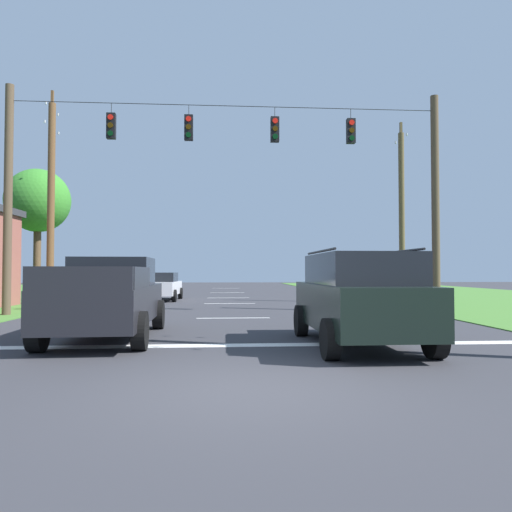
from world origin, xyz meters
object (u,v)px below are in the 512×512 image
object	(u,v)px
utility_pole_near_left	(51,199)
suv_black	(358,297)
overhead_signal_span	(229,189)
distant_car_oncoming	(96,284)
distant_car_crossing_white	(161,286)
tree_roadside_right	(38,202)
pickup_truck	(109,298)
utility_pole_mid_right	(402,215)

from	to	relation	value
utility_pole_near_left	suv_black	bearing A→B (deg)	-50.17
overhead_signal_span	distant_car_oncoming	xyz separation A→B (m)	(-8.34, 13.50, -3.92)
distant_car_crossing_white	tree_roadside_right	bearing A→B (deg)	179.87
distant_car_oncoming	distant_car_crossing_white	bearing A→B (deg)	-45.79
suv_black	distant_car_oncoming	distance (m)	23.98
suv_black	distant_car_oncoming	world-z (taller)	suv_black
pickup_truck	distant_car_oncoming	bearing A→B (deg)	105.22
overhead_signal_span	suv_black	xyz separation A→B (m)	(2.67, -7.79, -3.65)
distant_car_crossing_white	suv_black	bearing A→B (deg)	-69.11
overhead_signal_span	distant_car_crossing_white	xyz separation A→B (m)	(-3.60, 8.63, -3.92)
suv_black	tree_roadside_right	xyz separation A→B (m)	(-12.89, 16.44, 4.31)
suv_black	tree_roadside_right	distance (m)	21.33
utility_pole_near_left	tree_roadside_right	bearing A→B (deg)	119.68
distant_car_crossing_white	tree_roadside_right	size ratio (longest dim) A/B	0.61
overhead_signal_span	suv_black	size ratio (longest dim) A/B	3.40
utility_pole_mid_right	tree_roadside_right	distance (m)	19.27
utility_pole_mid_right	tree_roadside_right	xyz separation A→B (m)	(-18.99, 3.14, 0.92)
pickup_truck	distant_car_crossing_white	bearing A→B (deg)	92.38
overhead_signal_span	utility_pole_mid_right	bearing A→B (deg)	32.14
utility_pole_near_left	distant_car_oncoming	bearing A→B (deg)	89.17
distant_car_crossing_white	utility_pole_near_left	size ratio (longest dim) A/B	0.42
overhead_signal_span	pickup_truck	world-z (taller)	overhead_signal_span
overhead_signal_span	distant_car_oncoming	size ratio (longest dim) A/B	3.71
distant_car_oncoming	utility_pole_near_left	world-z (taller)	utility_pole_near_left
overhead_signal_span	tree_roadside_right	size ratio (longest dim) A/B	2.29
pickup_truck	utility_pole_mid_right	world-z (taller)	utility_pole_mid_right
distant_car_crossing_white	utility_pole_near_left	xyz separation A→B (m)	(-4.85, -3.09, 4.28)
overhead_signal_span	pickup_truck	bearing A→B (deg)	-115.75
tree_roadside_right	pickup_truck	bearing A→B (deg)	-63.98
overhead_signal_span	utility_pole_mid_right	size ratio (longest dim) A/B	1.79
pickup_truck	tree_roadside_right	bearing A→B (deg)	116.02
utility_pole_mid_right	utility_pole_near_left	size ratio (longest dim) A/B	0.89
overhead_signal_span	utility_pole_near_left	world-z (taller)	utility_pole_near_left
overhead_signal_span	pickup_truck	xyz separation A→B (m)	(-2.98, -6.18, -3.74)
distant_car_oncoming	utility_pole_mid_right	size ratio (longest dim) A/B	0.48
overhead_signal_span	distant_car_crossing_white	bearing A→B (deg)	112.62
overhead_signal_span	tree_roadside_right	distance (m)	13.41
pickup_truck	utility_pole_near_left	distance (m)	13.57
tree_roadside_right	distant_car_crossing_white	bearing A→B (deg)	-0.13
pickup_truck	suv_black	xyz separation A→B (m)	(5.65, -1.61, 0.09)
utility_pole_mid_right	suv_black	bearing A→B (deg)	-114.63
distant_car_crossing_white	utility_pole_near_left	bearing A→B (deg)	-147.48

